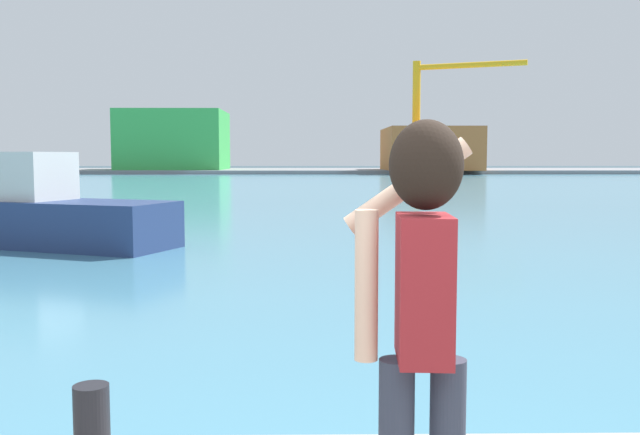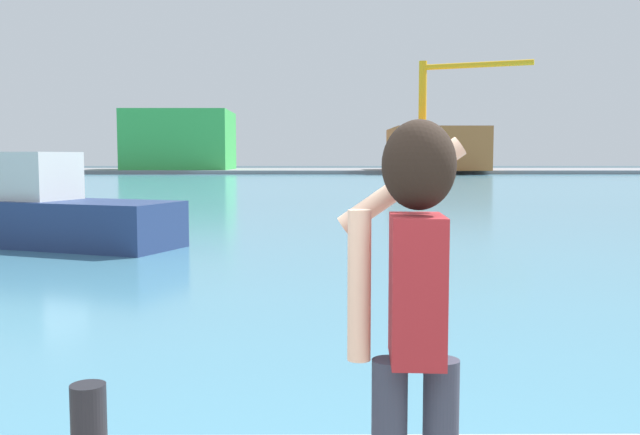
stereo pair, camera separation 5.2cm
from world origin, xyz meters
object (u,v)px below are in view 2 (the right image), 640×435
at_px(boat_moored, 48,213).
at_px(harbor_bollard, 89,424).
at_px(warehouse_left, 180,140).
at_px(warehouse_right, 436,149).
at_px(person_photographer, 414,297).
at_px(port_crane, 440,100).

bearing_deg(boat_moored, harbor_bollard, -46.96).
relative_size(boat_moored, warehouse_left, 0.49).
bearing_deg(warehouse_right, warehouse_left, 173.21).
bearing_deg(harbor_bollard, warehouse_right, 79.07).
height_order(person_photographer, port_crane, port_crane).
height_order(harbor_bollard, warehouse_right, warehouse_right).
relative_size(person_photographer, warehouse_left, 0.13).
height_order(person_photographer, warehouse_right, warehouse_right).
xyz_separation_m(person_photographer, warehouse_left, (-18.11, 89.36, 2.70)).
distance_m(person_photographer, warehouse_left, 91.22).
distance_m(harbor_bollard, warehouse_left, 90.08).
bearing_deg(warehouse_left, person_photographer, -78.54).
relative_size(person_photographer, harbor_bollard, 4.09).
xyz_separation_m(person_photographer, boat_moored, (-6.70, 13.79, -0.78)).
height_order(boat_moored, port_crane, port_crane).
distance_m(harbor_bollard, warehouse_right, 86.15).
height_order(warehouse_right, port_crane, port_crane).
height_order(warehouse_left, warehouse_right, warehouse_left).
xyz_separation_m(warehouse_left, port_crane, (33.39, -3.41, 5.04)).
bearing_deg(harbor_bollard, boat_moored, 111.75).
relative_size(boat_moored, warehouse_right, 0.47).
height_order(harbor_bollard, port_crane, port_crane).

